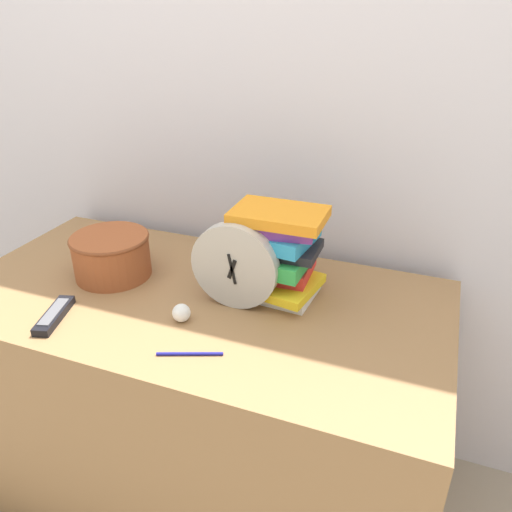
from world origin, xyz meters
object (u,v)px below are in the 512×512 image
at_px(basket, 111,254).
at_px(crumpled_paper_ball, 181,313).
at_px(desk_clock, 235,266).
at_px(tv_remote, 54,315).
at_px(pen, 190,354).
at_px(book_stack, 275,252).

xyz_separation_m(basket, crumpled_paper_ball, (0.30, -0.14, -0.05)).
bearing_deg(basket, desk_clock, -3.44).
xyz_separation_m(basket, tv_remote, (-0.00, -0.25, -0.06)).
bearing_deg(tv_remote, desk_clock, 29.02).
relative_size(basket, crumpled_paper_ball, 4.86).
relative_size(crumpled_paper_ball, pen, 0.32).
bearing_deg(pen, desk_clock, 86.64).
relative_size(desk_clock, tv_remote, 1.39).
bearing_deg(basket, crumpled_paper_ball, -24.78).
height_order(book_stack, pen, book_stack).
bearing_deg(tv_remote, book_stack, 33.77).
relative_size(basket, pen, 1.56).
distance_m(tv_remote, pen, 0.39).
xyz_separation_m(tv_remote, crumpled_paper_ball, (0.31, 0.11, 0.01)).
bearing_deg(basket, book_stack, 8.76).
distance_m(book_stack, basket, 0.48).
height_order(tv_remote, crumpled_paper_ball, crumpled_paper_ball).
distance_m(basket, crumpled_paper_ball, 0.33).
bearing_deg(pen, basket, 146.41).
relative_size(desk_clock, crumpled_paper_ball, 5.03).
bearing_deg(desk_clock, tv_remote, -150.98).
xyz_separation_m(desk_clock, crumpled_paper_ball, (-0.10, -0.11, -0.09)).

